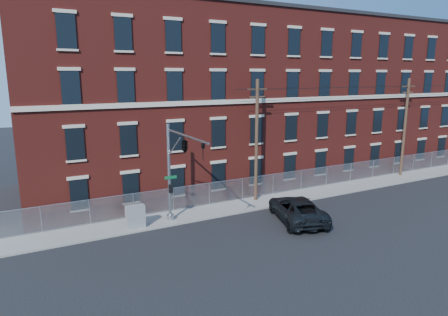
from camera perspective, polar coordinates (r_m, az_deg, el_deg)
name	(u,v)px	position (r m, az deg, el deg)	size (l,w,h in m)	color
ground	(274,227)	(28.16, 7.27, -9.91)	(140.00, 140.00, 0.00)	black
sidewalk	(348,187)	(39.23, 17.53, -3.98)	(65.00, 3.00, 0.12)	gray
mill_building	(293,96)	(44.57, 9.96, 8.80)	(55.30, 14.32, 16.30)	maroon
chain_link_fence	(339,174)	(39.86, 16.30, -2.17)	(59.06, 0.06, 1.85)	#A5A8AD
traffic_signal_mast	(181,154)	(25.71, -6.28, 0.55)	(0.90, 6.75, 7.00)	#9EA0A5
utility_pole_near	(257,139)	(32.33, 4.73, 2.82)	(1.80, 0.28, 10.00)	#483124
utility_pole_mid	(405,126)	(44.59, 24.70, 4.27)	(1.80, 0.28, 10.00)	#483124
overhead_wires	(408,88)	(44.32, 25.12, 9.11)	(40.00, 0.62, 0.62)	black
pickup_truck	(297,209)	(29.38, 10.51, -7.26)	(2.90, 6.29, 1.75)	black
utility_cabinet	(135,217)	(27.98, -12.69, -8.26)	(1.26, 0.63, 1.58)	slate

